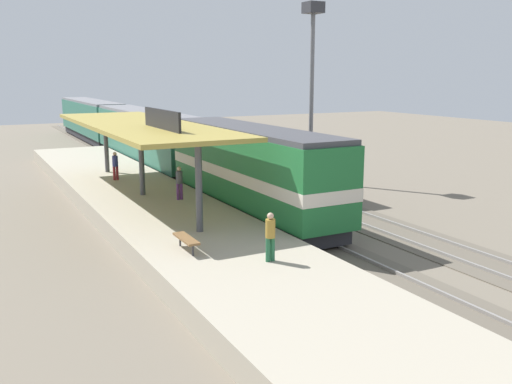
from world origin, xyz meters
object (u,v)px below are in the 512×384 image
object	(u,v)px
freight_car	(269,157)
light_mast	(312,55)
locomotive	(251,170)
platform_bench	(186,239)
person_boarding	(179,181)
passenger_carriage_front	(146,137)
person_waiting	(115,164)
person_walking	(270,234)
passenger_carriage_rear	(91,119)

from	to	relation	value
freight_car	light_mast	xyz separation A→B (m)	(3.20, 0.01, 6.43)
light_mast	locomotive	bearing A→B (deg)	-140.85
platform_bench	person_boarding	bearing A→B (deg)	71.42
light_mast	person_boarding	bearing A→B (deg)	-156.71
passenger_carriage_front	person_waiting	size ratio (longest dim) A/B	11.70
freight_car	light_mast	distance (m)	7.18
passenger_carriage_front	freight_car	xyz separation A→B (m)	(4.60, -11.66, -0.34)
person_walking	person_boarding	size ratio (longest dim) A/B	1.00
person_waiting	person_walking	bearing A→B (deg)	-86.90
light_mast	platform_bench	bearing A→B (deg)	-136.94
passenger_carriage_front	light_mast	bearing A→B (deg)	-56.20
freight_car	person_boarding	xyz separation A→B (m)	(-7.87, -4.76, -0.12)
locomotive	person_boarding	xyz separation A→B (m)	(-3.27, 1.59, -0.56)
passenger_carriage_front	person_waiting	world-z (taller)	passenger_carriage_front
light_mast	person_walking	bearing A→B (deg)	-127.32
light_mast	person_waiting	size ratio (longest dim) A/B	6.84
passenger_carriage_front	person_walking	bearing A→B (deg)	-98.17
locomotive	freight_car	bearing A→B (deg)	54.05
freight_car	passenger_carriage_rear	bearing A→B (deg)	98.07
platform_bench	locomotive	xyz separation A→B (m)	(6.00, 6.55, 1.07)
person_boarding	person_waiting	bearing A→B (deg)	102.63
light_mast	person_waiting	world-z (taller)	light_mast
person_walking	locomotive	bearing A→B (deg)	66.64
passenger_carriage_rear	freight_car	world-z (taller)	passenger_carriage_rear
freight_car	light_mast	bearing A→B (deg)	0.11
person_boarding	passenger_carriage_rear	bearing A→B (deg)	84.98
passenger_carriage_front	person_boarding	world-z (taller)	passenger_carriage_front
passenger_carriage_front	freight_car	world-z (taller)	passenger_carriage_front
person_boarding	light_mast	bearing A→B (deg)	23.29
locomotive	passenger_carriage_front	distance (m)	18.00
passenger_carriage_rear	freight_car	xyz separation A→B (m)	(4.60, -32.46, -0.34)
person_walking	freight_car	bearing A→B (deg)	61.04
person_walking	person_waiting	bearing A→B (deg)	93.10
person_boarding	person_walking	bearing A→B (deg)	-93.27
locomotive	person_boarding	world-z (taller)	locomotive
platform_bench	passenger_carriage_rear	xyz separation A→B (m)	(6.00, 45.35, 0.97)
platform_bench	person_waiting	xyz separation A→B (m)	(1.18, 15.05, 0.51)
person_boarding	freight_car	bearing A→B (deg)	31.17
person_walking	light_mast	bearing A→B (deg)	52.68
person_waiting	person_boarding	bearing A→B (deg)	-77.37
person_boarding	locomotive	bearing A→B (deg)	-25.89
locomotive	person_waiting	xyz separation A→B (m)	(-4.82, 8.50, -0.56)
locomotive	person_waiting	distance (m)	9.79
platform_bench	locomotive	world-z (taller)	locomotive
passenger_carriage_front	person_boarding	distance (m)	16.74
locomotive	passenger_carriage_front	size ratio (longest dim) A/B	0.72
person_waiting	person_boarding	size ratio (longest dim) A/B	1.00
person_waiting	person_boarding	distance (m)	7.09
person_waiting	passenger_carriage_rear	bearing A→B (deg)	80.97
passenger_carriage_front	light_mast	distance (m)	15.28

